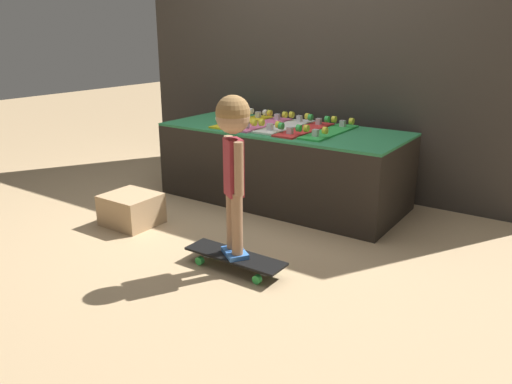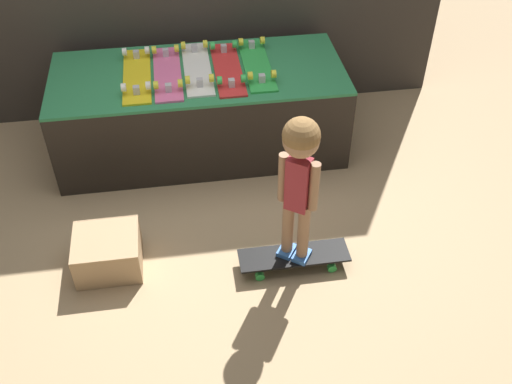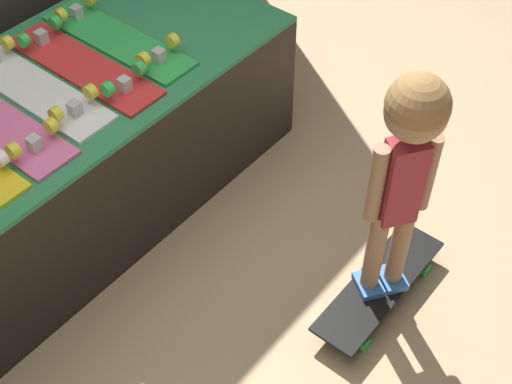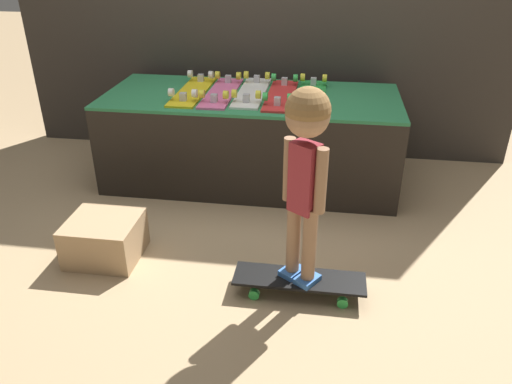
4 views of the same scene
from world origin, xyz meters
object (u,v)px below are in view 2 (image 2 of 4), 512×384
(skateboard_yellow_on_rack, at_px, (137,74))
(skateboard_red_on_rack, at_px, (228,68))
(skateboard_white_on_rack, at_px, (197,67))
(storage_box, at_px, (108,252))
(skateboard_pink_on_rack, at_px, (167,72))
(skateboard_green_on_rack, at_px, (257,63))
(skateboard_on_floor, at_px, (294,257))
(child, at_px, (299,166))

(skateboard_yellow_on_rack, distance_m, skateboard_red_on_rack, 0.60)
(skateboard_white_on_rack, distance_m, storage_box, 1.39)
(skateboard_pink_on_rack, relative_size, skateboard_green_on_rack, 1.00)
(skateboard_yellow_on_rack, bearing_deg, skateboard_red_on_rack, -0.42)
(skateboard_on_floor, bearing_deg, storage_box, 171.56)
(skateboard_red_on_rack, relative_size, skateboard_green_on_rack, 1.00)
(skateboard_red_on_rack, xyz_separation_m, child, (0.23, -1.24, 0.12))
(child, bearing_deg, skateboard_yellow_on_rack, 158.02)
(skateboard_green_on_rack, height_order, child, child)
(skateboard_green_on_rack, height_order, storage_box, skateboard_green_on_rack)
(skateboard_green_on_rack, bearing_deg, child, -88.72)
(child, bearing_deg, skateboard_white_on_rack, 142.88)
(skateboard_yellow_on_rack, height_order, skateboard_white_on_rack, same)
(skateboard_yellow_on_rack, bearing_deg, skateboard_on_floor, -56.22)
(skateboard_pink_on_rack, distance_m, storage_box, 1.28)
(skateboard_yellow_on_rack, bearing_deg, skateboard_pink_on_rack, -0.77)
(skateboard_white_on_rack, bearing_deg, skateboard_yellow_on_rack, -175.59)
(skateboard_yellow_on_rack, height_order, skateboard_on_floor, skateboard_yellow_on_rack)
(skateboard_white_on_rack, distance_m, skateboard_on_floor, 1.46)
(skateboard_pink_on_rack, relative_size, child, 0.74)
(child, bearing_deg, skateboard_red_on_rack, 134.72)
(skateboard_pink_on_rack, height_order, skateboard_white_on_rack, same)
(skateboard_white_on_rack, height_order, skateboard_green_on_rack, same)
(skateboard_green_on_rack, bearing_deg, storage_box, -133.16)
(skateboard_on_floor, height_order, child, child)
(skateboard_green_on_rack, relative_size, storage_box, 1.87)
(skateboard_green_on_rack, bearing_deg, skateboard_pink_on_rack, -177.58)
(skateboard_on_floor, bearing_deg, skateboard_red_on_rack, 100.48)
(skateboard_on_floor, bearing_deg, skateboard_yellow_on_rack, 123.78)
(skateboard_yellow_on_rack, height_order, storage_box, skateboard_yellow_on_rack)
(skateboard_yellow_on_rack, distance_m, skateboard_pink_on_rack, 0.20)
(skateboard_red_on_rack, bearing_deg, skateboard_pink_on_rack, 179.75)
(skateboard_yellow_on_rack, bearing_deg, skateboard_white_on_rack, 4.41)
(skateboard_white_on_rack, height_order, skateboard_red_on_rack, same)
(skateboard_white_on_rack, bearing_deg, storage_box, -119.72)
(skateboard_red_on_rack, bearing_deg, skateboard_green_on_rack, 7.71)
(skateboard_white_on_rack, relative_size, skateboard_on_floor, 1.08)
(skateboard_pink_on_rack, bearing_deg, storage_box, -111.96)
(skateboard_white_on_rack, distance_m, skateboard_green_on_rack, 0.40)
(skateboard_white_on_rack, relative_size, storage_box, 1.87)
(skateboard_green_on_rack, relative_size, child, 0.74)
(skateboard_yellow_on_rack, height_order, skateboard_pink_on_rack, same)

